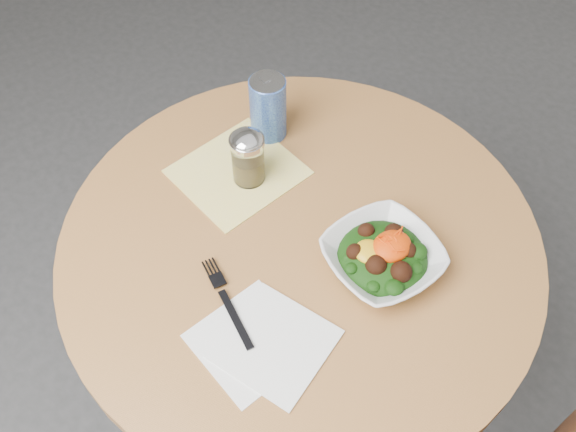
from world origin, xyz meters
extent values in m
plane|color=#303133|center=(0.00, 0.00, 0.00)|extent=(6.00, 6.00, 0.00)
cylinder|color=black|center=(0.00, 0.00, 0.01)|extent=(0.52, 0.52, 0.03)
cylinder|color=black|center=(0.00, 0.00, 0.35)|extent=(0.10, 0.10, 0.71)
cylinder|color=#B67641|center=(0.00, 0.00, 0.73)|extent=(0.90, 0.90, 0.04)
cube|color=#DBBD0B|center=(0.00, 0.20, 0.75)|extent=(0.24, 0.22, 0.00)
cube|color=white|center=(-0.20, -0.11, 0.75)|extent=(0.17, 0.17, 0.00)
cube|color=white|center=(-0.17, -0.14, 0.75)|extent=(0.21, 0.21, 0.00)
imported|color=silver|center=(0.08, -0.14, 0.77)|extent=(0.22, 0.22, 0.05)
ellipsoid|color=black|center=(0.08, -0.14, 0.77)|extent=(0.16, 0.16, 0.06)
ellipsoid|color=gold|center=(0.05, -0.12, 0.80)|extent=(0.05, 0.05, 0.02)
ellipsoid|color=#F03B05|center=(0.09, -0.14, 0.80)|extent=(0.07, 0.06, 0.03)
cube|color=black|center=(-0.20, -0.06, 0.76)|extent=(0.04, 0.12, 0.00)
cube|color=black|center=(-0.17, 0.03, 0.76)|extent=(0.04, 0.07, 0.00)
cylinder|color=silver|center=(0.01, 0.18, 0.80)|extent=(0.06, 0.06, 0.10)
cylinder|color=olive|center=(0.01, 0.18, 0.78)|extent=(0.05, 0.05, 0.05)
cylinder|color=silver|center=(0.01, 0.18, 0.85)|extent=(0.07, 0.07, 0.01)
ellipsoid|color=silver|center=(0.01, 0.18, 0.86)|extent=(0.06, 0.06, 0.03)
cylinder|color=navy|center=(0.12, 0.25, 0.82)|extent=(0.08, 0.08, 0.14)
cylinder|color=silver|center=(0.12, 0.25, 0.89)|extent=(0.07, 0.07, 0.00)
cube|color=silver|center=(0.12, 0.26, 0.89)|extent=(0.01, 0.02, 0.00)
camera|label=1|loc=(-0.45, -0.52, 1.73)|focal=40.00mm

